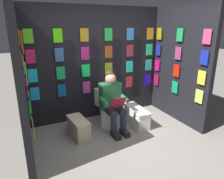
{
  "coord_description": "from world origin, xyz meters",
  "views": [
    {
      "loc": [
        1.56,
        2.46,
        2.02
      ],
      "look_at": [
        -0.01,
        -0.92,
        0.85
      ],
      "focal_mm": 32.96,
      "sensor_mm": 36.0,
      "label": 1
    }
  ],
  "objects_px": {
    "toilet": "(108,110)",
    "comic_longbox_near": "(136,116)",
    "person_reading": "(113,101)",
    "comic_longbox_far": "(79,128)"
  },
  "relations": [
    {
      "from": "comic_longbox_near",
      "to": "comic_longbox_far",
      "type": "xyz_separation_m",
      "value": [
        1.24,
        -0.02,
        -0.01
      ]
    },
    {
      "from": "toilet",
      "to": "comic_longbox_far",
      "type": "bearing_deg",
      "value": 15.81
    },
    {
      "from": "toilet",
      "to": "person_reading",
      "type": "relative_size",
      "value": 0.65
    },
    {
      "from": "person_reading",
      "to": "comic_longbox_far",
      "type": "xyz_separation_m",
      "value": [
        0.7,
        -0.01,
        -0.42
      ]
    },
    {
      "from": "toilet",
      "to": "comic_longbox_far",
      "type": "height_order",
      "value": "toilet"
    },
    {
      "from": "comic_longbox_near",
      "to": "comic_longbox_far",
      "type": "distance_m",
      "value": 1.24
    },
    {
      "from": "toilet",
      "to": "person_reading",
      "type": "xyz_separation_m",
      "value": [
        -0.01,
        0.23,
        0.27
      ]
    },
    {
      "from": "toilet",
      "to": "comic_longbox_near",
      "type": "relative_size",
      "value": 1.01
    },
    {
      "from": "toilet",
      "to": "comic_longbox_far",
      "type": "xyz_separation_m",
      "value": [
        0.7,
        0.22,
        -0.15
      ]
    },
    {
      "from": "comic_longbox_near",
      "to": "comic_longbox_far",
      "type": "bearing_deg",
      "value": 1.61
    }
  ]
}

